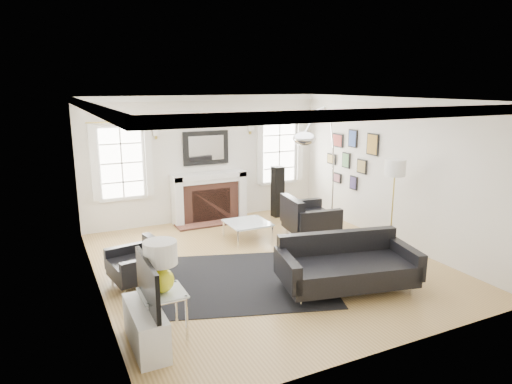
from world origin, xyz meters
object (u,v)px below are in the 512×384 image
gourd_lamp (161,263)px  armchair_right (307,219)px  armchair_left (139,264)px  arc_floor_lamp (320,169)px  fireplace (210,198)px  coffee_table (248,224)px  sofa (346,266)px

gourd_lamp → armchair_right: bearing=34.1°
armchair_left → gourd_lamp: bearing=-91.9°
arc_floor_lamp → gourd_lamp: bearing=-150.5°
fireplace → arc_floor_lamp: size_ratio=0.62×
fireplace → coffee_table: (0.23, -1.53, -0.21)m
armchair_right → arc_floor_lamp: size_ratio=0.42×
armchair_right → arc_floor_lamp: 1.15m
armchair_right → gourd_lamp: (-3.58, -2.42, 0.57)m
armchair_right → coffee_table: size_ratio=1.40×
gourd_lamp → arc_floor_lamp: 4.17m
coffee_table → fireplace: bearing=98.7°
coffee_table → armchair_left: bearing=-154.6°
coffee_table → sofa: bearing=-81.7°
armchair_left → coffee_table: bearing=25.4°
armchair_left → coffee_table: (2.38, 1.13, 0.02)m
sofa → armchair_right: armchair_right is taller
gourd_lamp → armchair_left: bearing=88.1°
sofa → armchair_left: (-2.77, 1.56, -0.05)m
armchair_right → arc_floor_lamp: arc_floor_lamp is taller
armchair_left → gourd_lamp: 1.80m
coffee_table → armchair_right: bearing=-18.7°
gourd_lamp → arc_floor_lamp: bearing=29.5°
sofa → gourd_lamp: 2.89m
armchair_right → gourd_lamp: bearing=-145.9°
armchair_right → coffee_table: bearing=161.3°
fireplace → arc_floor_lamp: (1.40, -2.30, 0.93)m
fireplace → arc_floor_lamp: bearing=-58.6°
sofa → gourd_lamp: bearing=-177.6°
sofa → coffee_table: (-0.39, 2.69, -0.03)m
armchair_left → armchair_right: (3.53, 0.74, 0.08)m
armchair_right → gourd_lamp: gourd_lamp is taller
fireplace → gourd_lamp: gourd_lamp is taller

